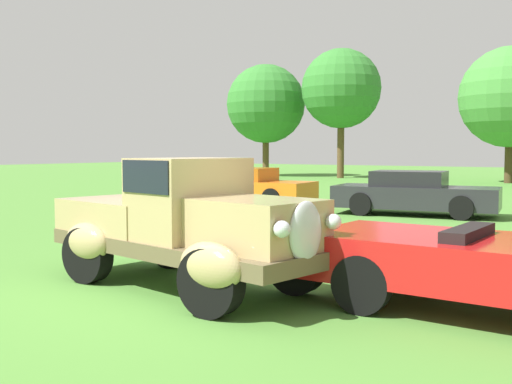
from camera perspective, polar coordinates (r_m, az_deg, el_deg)
ground_plane at (r=8.02m, az=-7.10°, el=-9.04°), size 120.00×120.00×0.00m
feature_pickup_truck at (r=7.91m, az=-6.65°, el=-2.86°), size 4.39×2.39×1.70m
show_car_orange at (r=19.63m, az=-0.87°, el=0.49°), size 4.37×1.95×1.22m
show_car_charcoal at (r=17.22m, az=14.68°, el=-0.14°), size 4.57×2.27×1.22m
treeline_far_left at (r=41.92m, az=0.93°, el=8.31°), size 5.40×5.40×7.66m
treeline_mid_left at (r=39.30m, az=8.05°, el=9.62°), size 5.06×5.06×8.22m
treeline_center at (r=35.53m, az=22.93°, el=8.25°), size 5.44×5.44×7.36m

